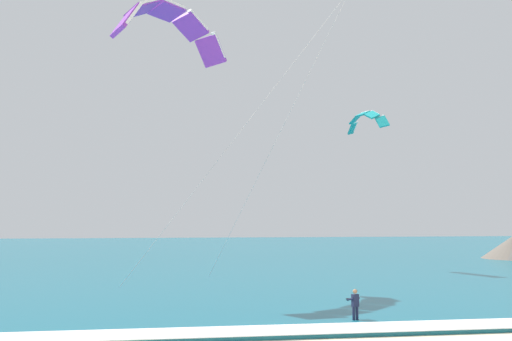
{
  "coord_description": "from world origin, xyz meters",
  "views": [
    {
      "loc": [
        -12.18,
        -11.48,
        5.17
      ],
      "look_at": [
        -8.15,
        16.18,
        7.59
      ],
      "focal_mm": 38.8,
      "sensor_mm": 36.0,
      "label": 1
    }
  ],
  "objects_px": {
    "surfboard": "(356,323)",
    "kitesurfer": "(355,304)",
    "kite_distant": "(365,119)",
    "kite_primary": "(170,24)"
  },
  "relations": [
    {
      "from": "surfboard",
      "to": "kitesurfer",
      "type": "relative_size",
      "value": 0.87
    },
    {
      "from": "surfboard",
      "to": "kite_distant",
      "type": "bearing_deg",
      "value": 69.02
    },
    {
      "from": "kite_distant",
      "to": "surfboard",
      "type": "bearing_deg",
      "value": -110.98
    },
    {
      "from": "kitesurfer",
      "to": "kite_distant",
      "type": "bearing_deg",
      "value": 68.99
    },
    {
      "from": "surfboard",
      "to": "kite_primary",
      "type": "height_order",
      "value": "kite_primary"
    },
    {
      "from": "surfboard",
      "to": "kite_distant",
      "type": "xyz_separation_m",
      "value": [
        9.04,
        23.57,
        14.57
      ]
    },
    {
      "from": "kite_primary",
      "to": "surfboard",
      "type": "bearing_deg",
      "value": -45.93
    },
    {
      "from": "kite_distant",
      "to": "kite_primary",
      "type": "bearing_deg",
      "value": -142.76
    },
    {
      "from": "kitesurfer",
      "to": "kite_distant",
      "type": "distance_m",
      "value": 28.69
    },
    {
      "from": "surfboard",
      "to": "kitesurfer",
      "type": "bearing_deg",
      "value": 109.99
    }
  ]
}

